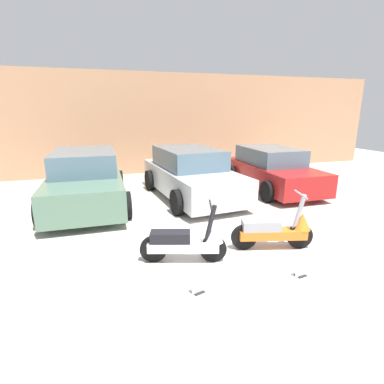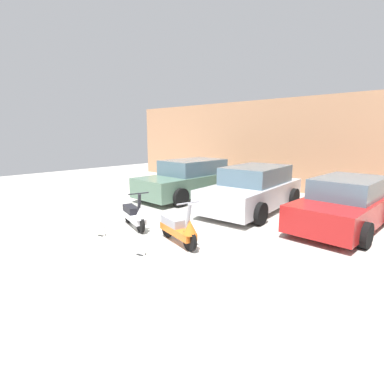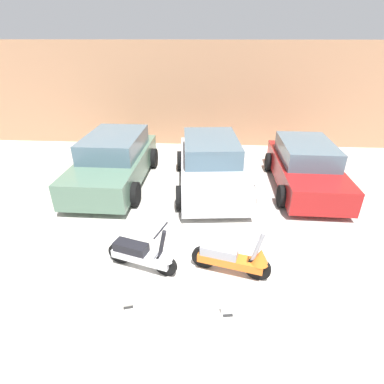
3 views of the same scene
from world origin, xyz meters
TOP-DOWN VIEW (x-y plane):
  - ground_plane at (0.00, 0.00)m, footprint 28.00×28.00m
  - wall_back at (0.00, 8.12)m, footprint 19.60×0.12m
  - scooter_front_left at (-0.98, 0.65)m, footprint 1.38×0.67m
  - scooter_front_right at (0.66, 0.64)m, footprint 1.44×0.66m
  - car_rear_left at (-2.62, 4.39)m, footprint 2.04×4.15m
  - car_rear_center at (0.20, 4.33)m, footprint 2.25×4.19m
  - car_rear_right at (2.89, 4.43)m, footprint 1.89×3.81m
  - placard_near_left_scooter at (-1.09, -0.24)m, footprint 0.20×0.16m
  - placard_near_right_scooter at (0.52, -0.29)m, footprint 0.20×0.14m

SIDE VIEW (x-z plane):
  - ground_plane at x=0.00m, z-range 0.00..0.00m
  - placard_near_left_scooter at x=-1.09m, z-range -0.02..0.24m
  - placard_near_right_scooter at x=0.52m, z-range -0.02..0.24m
  - scooter_front_left at x=-0.98m, z-range -0.14..0.84m
  - scooter_front_right at x=0.66m, z-range -0.15..0.88m
  - car_rear_right at x=2.89m, z-range -0.03..1.26m
  - car_rear_center at x=0.20m, z-range -0.03..1.35m
  - car_rear_left at x=-2.62m, z-range -0.03..1.37m
  - wall_back at x=0.00m, z-range 0.00..3.80m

